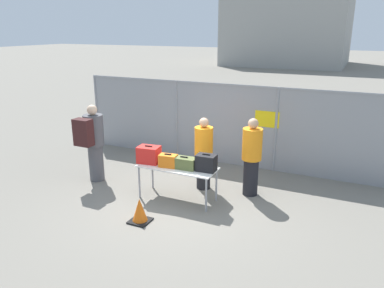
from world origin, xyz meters
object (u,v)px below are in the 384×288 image
utility_trailer (323,135)px  traffic_cone (140,211)px  inspection_table (177,169)px  suitcase_black (206,163)px  security_worker_near (204,153)px  suitcase_orange (168,161)px  security_worker_far (252,156)px  traveler_hooded (93,140)px  suitcase_olive (184,163)px  suitcase_red (149,155)px

utility_trailer → traffic_cone: (-2.51, -6.02, -0.21)m
inspection_table → suitcase_black: (0.63, 0.04, 0.23)m
suitcase_black → security_worker_near: size_ratio=0.25×
security_worker_near → traffic_cone: (-0.45, -1.91, -0.62)m
suitcase_black → utility_trailer: suitcase_black is taller
suitcase_orange → security_worker_far: bearing=32.9°
suitcase_orange → security_worker_far: size_ratio=0.23×
suitcase_orange → traveler_hooded: size_ratio=0.21×
traveler_hooded → utility_trailer: size_ratio=0.45×
security_worker_far → security_worker_near: bearing=1.6°
suitcase_black → security_worker_far: security_worker_far is taller
suitcase_olive → suitcase_black: suitcase_black is taller
traveler_hooded → suitcase_olive: bearing=-22.0°
suitcase_red → suitcase_black: suitcase_red is taller
traffic_cone → inspection_table: bearing=80.7°
suitcase_orange → suitcase_olive: size_ratio=0.77×
utility_trailer → suitcase_orange: bearing=-116.7°
inspection_table → suitcase_red: bearing=-177.0°
inspection_table → traffic_cone: bearing=-99.3°
security_worker_near → security_worker_far: (1.05, 0.12, 0.03)m
inspection_table → suitcase_red: 0.69m
suitcase_orange → traffic_cone: 1.25m
suitcase_black → utility_trailer: 5.13m
security_worker_near → suitcase_orange: bearing=67.9°
inspection_table → utility_trailer: utility_trailer is taller
utility_trailer → traffic_cone: size_ratio=8.58×
suitcase_orange → security_worker_near: (0.43, 0.84, -0.02)m
suitcase_red → traffic_cone: size_ratio=1.04×
suitcase_black → security_worker_far: 1.08m
suitcase_red → utility_trailer: suitcase_red is taller
traveler_hooded → utility_trailer: bearing=26.9°
suitcase_red → suitcase_black: (1.28, 0.08, -0.01)m
security_worker_near → traveler_hooded: bearing=20.7°
suitcase_red → suitcase_orange: 0.49m
traveler_hooded → utility_trailer: 6.62m
suitcase_black → security_worker_far: (0.69, 0.83, -0.02)m
traffic_cone → security_worker_far: bearing=53.5°
utility_trailer → suitcase_red: bearing=-121.3°
suitcase_black → suitcase_olive: bearing=-170.6°
suitcase_red → security_worker_far: size_ratio=0.29×
inspection_table → traveler_hooded: bearing=178.4°
utility_trailer → security_worker_near: bearing=-116.6°
security_worker_near → utility_trailer: (2.06, 4.11, -0.41)m
security_worker_far → traffic_cone: security_worker_far is taller
security_worker_near → inspection_table: bearing=75.7°
inspection_table → suitcase_olive: (0.17, -0.03, 0.18)m
suitcase_black → security_worker_far: size_ratio=0.24×
inspection_table → security_worker_near: bearing=70.6°
suitcase_black → security_worker_near: bearing=116.9°
suitcase_olive → security_worker_near: bearing=83.3°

